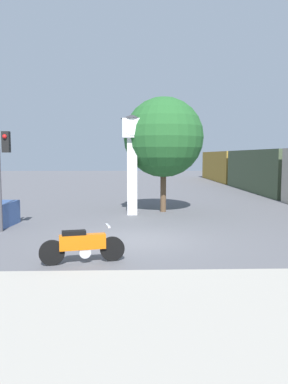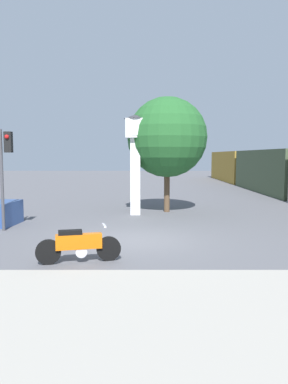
{
  "view_description": "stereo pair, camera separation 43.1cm",
  "coord_description": "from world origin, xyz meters",
  "views": [
    {
      "loc": [
        -0.15,
        -12.82,
        2.94
      ],
      "look_at": [
        0.31,
        1.82,
        1.51
      ],
      "focal_mm": 35.0,
      "sensor_mm": 36.0,
      "label": 1
    },
    {
      "loc": [
        0.28,
        -12.83,
        2.94
      ],
      "look_at": [
        0.31,
        1.82,
        1.51
      ],
      "focal_mm": 35.0,
      "sensor_mm": 36.0,
      "label": 2
    }
  ],
  "objects": [
    {
      "name": "freight_train",
      "position": [
        10.75,
        17.64,
        1.7
      ],
      "size": [
        2.8,
        39.68,
        3.4
      ],
      "color": "#ADA393",
      "rests_on": "ground_plane"
    },
    {
      "name": "motorcycle",
      "position": [
        -1.52,
        -2.73,
        0.5
      ],
      "size": [
        2.3,
        0.73,
        1.03
      ],
      "rotation": [
        0.0,
        0.0,
        0.23
      ],
      "color": "black",
      "rests_on": "ground_plane"
    },
    {
      "name": "sidewalk_strip",
      "position": [
        0.0,
        -6.73,
        0.05
      ],
      "size": [
        36.0,
        6.0,
        0.1
      ],
      "color": "#9E998E",
      "rests_on": "ground_plane"
    },
    {
      "name": "clock_tower",
      "position": [
        -0.15,
        5.75,
        3.25
      ],
      "size": [
        1.12,
        1.12,
        4.94
      ],
      "color": "white",
      "rests_on": "ground_plane"
    },
    {
      "name": "ground_plane",
      "position": [
        0.0,
        0.0,
        0.0
      ],
      "size": [
        120.0,
        120.0,
        0.0
      ],
      "primitive_type": "plane",
      "color": "#56565B"
    },
    {
      "name": "street_tree",
      "position": [
        1.48,
        6.65,
        3.88
      ],
      "size": [
        4.13,
        4.13,
        5.95
      ],
      "color": "brown",
      "rests_on": "ground_plane"
    },
    {
      "name": "traffic_light",
      "position": [
        -5.1,
        1.68,
        2.73
      ],
      "size": [
        0.5,
        0.35,
        3.96
      ],
      "color": "#47474C",
      "rests_on": "ground_plane"
    }
  ]
}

